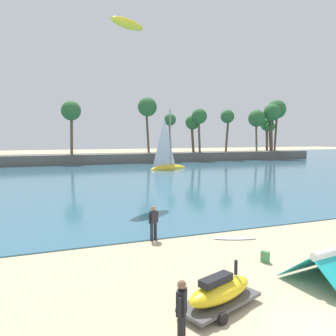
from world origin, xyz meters
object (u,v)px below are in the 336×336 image
surfboard (235,238)px  kite_aloft_low_near_shore (127,24)px  person_rigging_by_gear (182,312)px  sailboat_near_shore (168,163)px  person_at_waterline (153,222)px  backpack_near_kite (265,257)px  watercraft_on_trailer (220,292)px

surfboard → kite_aloft_low_near_shore: bearing=-62.3°
person_rigging_by_gear → sailboat_near_shore: (15.21, 40.80, 0.05)m
surfboard → person_at_waterline: bearing=2.0°
person_at_waterline → kite_aloft_low_near_shore: 17.83m
person_rigging_by_gear → kite_aloft_low_near_shore: kite_aloft_low_near_shore is taller
backpack_near_kite → kite_aloft_low_near_shore: size_ratio=0.12×
person_rigging_by_gear → person_at_waterline: bearing=76.1°
person_at_waterline → sailboat_near_shore: size_ratio=0.17×
watercraft_on_trailer → backpack_near_kite: (3.50, 2.55, -0.31)m
surfboard → watercraft_on_trailer: bearing=73.6°
person_rigging_by_gear → kite_aloft_low_near_shore: 24.23m
person_rigging_by_gear → surfboard: (5.77, 6.84, -0.85)m
surfboard → kite_aloft_low_near_shore: 19.27m
person_at_waterline → backpack_near_kite: (3.24, -4.23, -0.69)m
watercraft_on_trailer → backpack_near_kite: 4.34m
person_at_waterline → backpack_near_kite: bearing=-52.5°
watercraft_on_trailer → person_at_waterline: 6.79m
person_at_waterline → surfboard: size_ratio=0.79×
person_at_waterline → backpack_near_kite: 5.37m
kite_aloft_low_near_shore → person_rigging_by_gear: bearing=44.6°
person_rigging_by_gear → person_at_waterline: 8.27m
person_rigging_by_gear → backpack_near_kite: (5.23, 3.80, -0.69)m
surfboard → sailboat_near_shore: (9.44, 33.96, 0.90)m
watercraft_on_trailer → person_at_waterline: (0.26, 6.78, 0.38)m
person_at_waterline → watercraft_on_trailer: bearing=-92.2°
person_rigging_by_gear → kite_aloft_low_near_shore: bearing=79.1°
backpack_near_kite → sailboat_near_shore: (9.98, 37.00, 0.73)m
person_rigging_by_gear → watercraft_on_trailer: bearing=35.8°
person_rigging_by_gear → surfboard: person_rigging_by_gear is taller
surfboard → sailboat_near_shore: bearing=-86.0°
backpack_near_kite → watercraft_on_trailer: bearing=-143.9°
watercraft_on_trailer → person_rigging_by_gear: size_ratio=1.67×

